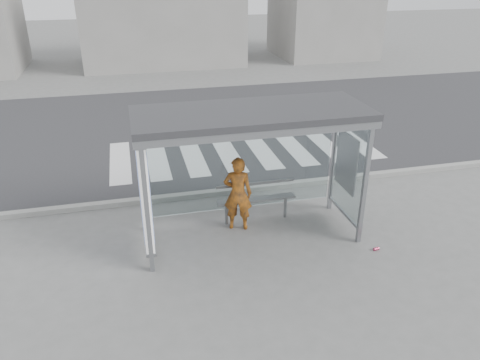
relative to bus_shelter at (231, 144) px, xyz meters
name	(u,v)px	position (x,y,z in m)	size (l,w,h in m)	color
ground	(251,236)	(0.37, -0.06, -1.98)	(80.00, 80.00, 0.00)	slate
road	(196,126)	(0.37, 6.94, -1.98)	(30.00, 10.00, 0.01)	#2C2C2F
curb	(229,191)	(0.37, 1.89, -1.92)	(30.00, 0.18, 0.12)	gray
crosswalk	(244,151)	(1.37, 4.44, -1.98)	(7.55, 3.00, 0.00)	silver
bus_shelter	(231,144)	(0.00, 0.00, 0.00)	(4.25, 1.65, 2.62)	gray
building_center	(161,13)	(0.37, 17.94, 0.52)	(8.00, 5.00, 5.00)	gray
person	(238,194)	(0.20, 0.32, -1.20)	(0.57, 0.38, 1.57)	#C13C12
bench	(256,199)	(0.64, 0.52, -1.47)	(1.66, 0.21, 0.86)	slate
soda_can	(376,249)	(2.57, -1.13, -1.95)	(0.06, 0.06, 0.11)	#C53A62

